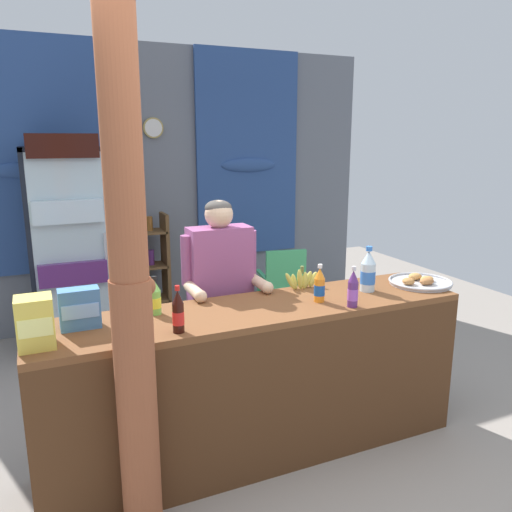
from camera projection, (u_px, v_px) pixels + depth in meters
The scene contains 17 objects.
ground_plane at pixel (230, 391), 4.03m from camera, with size 8.32×8.32×0.00m, color gray.
back_wall_curtained at pixel (160, 183), 5.43m from camera, with size 4.70×0.22×2.90m.
stall_counter at pixel (265, 373), 3.04m from camera, with size 2.62×0.59×0.97m.
timber_post at pixel (130, 291), 2.31m from camera, with size 0.21×0.19×2.67m.
drink_fridge at pixel (68, 235), 4.63m from camera, with size 0.69×0.71×2.00m.
bottle_shelf_rack at pixel (145, 269), 5.26m from camera, with size 0.48×0.28×1.20m.
plastic_lawn_chair at pixel (282, 282), 5.29m from camera, with size 0.52×0.52×0.86m.
shopkeeper at pixel (220, 284), 3.46m from camera, with size 0.54×0.42×1.56m.
soda_bottle_water at pixel (368, 272), 3.34m from camera, with size 0.10×0.10×0.30m.
soda_bottle_grape_soda at pixel (353, 290), 3.03m from camera, with size 0.06×0.06×0.25m.
soda_bottle_orange_soda at pixel (319, 286), 3.13m from camera, with size 0.07×0.07×0.24m.
soda_bottle_lime_soda at pixel (155, 298), 2.91m from camera, with size 0.07×0.07×0.23m.
soda_bottle_cola at pixel (178, 313), 2.63m from camera, with size 0.06×0.06×0.25m.
snack_box_biscuit at pixel (80, 309), 2.69m from camera, with size 0.21×0.11×0.22m.
snack_box_instant_noodle at pixel (35, 322), 2.44m from camera, with size 0.17×0.16×0.26m.
pastry_tray at pixel (420, 282), 3.52m from camera, with size 0.43×0.43×0.06m.
banana_bunch at pixel (302, 280), 3.42m from camera, with size 0.27×0.06×0.16m.
Camera 1 is at (-1.30, -2.16, 1.96)m, focal length 35.54 mm.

